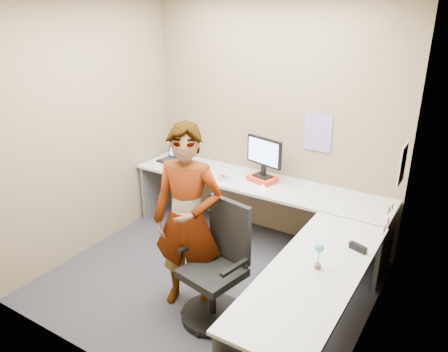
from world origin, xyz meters
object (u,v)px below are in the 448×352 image
Objects in this scene: desk at (267,224)px; monitor at (264,154)px; person at (188,220)px; office_chair at (218,274)px.

desk is 6.48× the size of monitor.
desk is 0.88m from person.
monitor is at bearing 113.01° from office_chair.
monitor reaches higher than desk.
office_chair reaches higher than desk.
person is at bearing -119.13° from desk.
monitor is at bearing 120.81° from desk.
office_chair is at bearing -96.91° from desk.
monitor is 1.56m from office_chair.
monitor reaches higher than office_chair.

